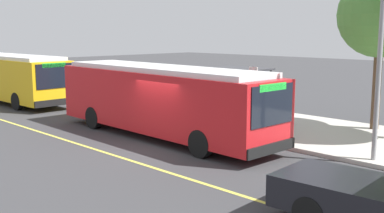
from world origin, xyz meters
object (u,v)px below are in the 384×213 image
at_px(transit_bus_second, 8,76).
at_px(transit_bus_main, 161,98).
at_px(waiting_bench, 239,108).
at_px(pedestrian_commuter, 258,109).
at_px(route_sign_post, 253,90).

bearing_deg(transit_bus_second, transit_bus_main, 0.96).
bearing_deg(waiting_bench, transit_bus_second, -159.31).
bearing_deg(transit_bus_second, pedestrian_commuter, 11.07).
bearing_deg(transit_bus_main, waiting_bench, 90.69).
distance_m(transit_bus_main, route_sign_post, 3.80).
xyz_separation_m(waiting_bench, pedestrian_commuter, (2.70, -2.06, 0.48)).
bearing_deg(route_sign_post, waiting_bench, 138.15).
height_order(waiting_bench, route_sign_post, route_sign_post).
relative_size(waiting_bench, pedestrian_commuter, 0.95).
relative_size(transit_bus_main, transit_bus_second, 1.02).
bearing_deg(transit_bus_main, pedestrian_commuter, 49.34).
xyz_separation_m(route_sign_post, pedestrian_commuter, (-0.03, 0.38, -0.84)).
relative_size(transit_bus_main, pedestrian_commuter, 6.79).
xyz_separation_m(transit_bus_main, pedestrian_commuter, (2.64, 3.07, -0.50)).
bearing_deg(transit_bus_second, waiting_bench, 20.69).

